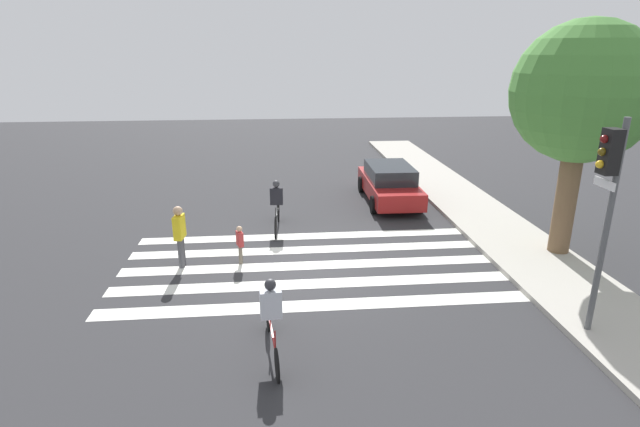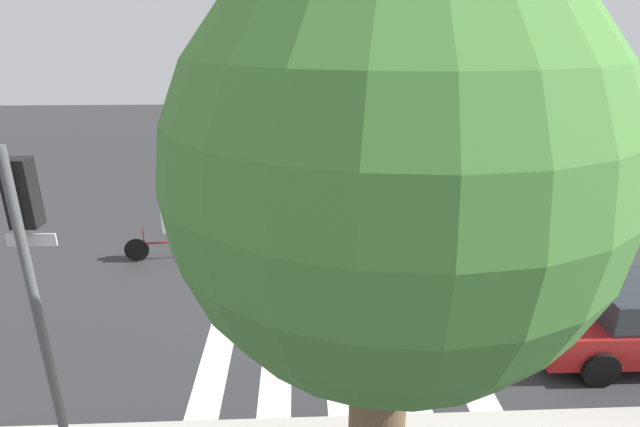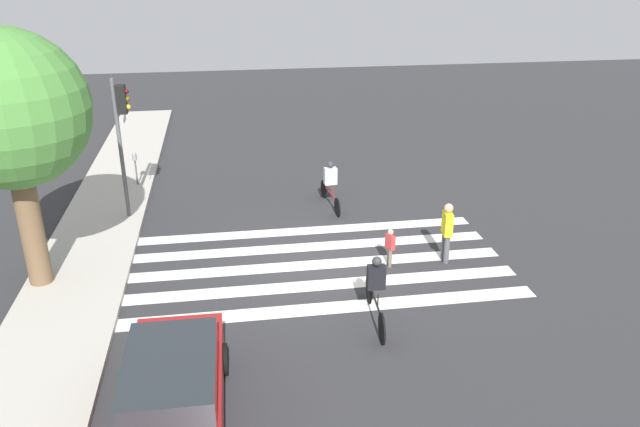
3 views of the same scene
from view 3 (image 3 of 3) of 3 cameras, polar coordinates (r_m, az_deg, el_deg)
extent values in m
plane|color=#2D2D30|center=(16.87, -0.04, -4.69)|extent=(60.00, 60.00, 0.00)
cube|color=#ADA89E|center=(17.15, -21.26, -5.67)|extent=(36.00, 2.50, 0.14)
cube|color=silver|center=(14.96, 1.29, -8.60)|extent=(0.53, 10.00, 0.01)
cube|color=silver|center=(15.91, 0.58, -6.52)|extent=(0.53, 10.00, 0.01)
cube|color=silver|center=(16.87, -0.04, -4.68)|extent=(0.53, 10.00, 0.01)
cube|color=silver|center=(17.85, -0.59, -3.04)|extent=(0.53, 10.00, 0.01)
cube|color=silver|center=(18.85, -1.08, -1.57)|extent=(0.53, 10.00, 0.01)
cylinder|color=#515456|center=(19.79, -17.73, 5.37)|extent=(0.12, 0.12, 4.43)
cube|color=black|center=(19.37, -17.68, 9.92)|extent=(0.32, 0.26, 0.84)
cube|color=silver|center=(19.50, -17.47, 8.20)|extent=(0.60, 0.02, 0.16)
sphere|color=#590F0F|center=(19.29, -17.29, 10.62)|extent=(0.15, 0.15, 0.15)
sphere|color=#59470F|center=(19.34, -17.21, 9.96)|extent=(0.15, 0.15, 0.15)
sphere|color=gold|center=(19.39, -17.13, 9.29)|extent=(0.15, 0.15, 0.15)
cylinder|color=#515456|center=(23.00, -16.43, 3.47)|extent=(0.06, 0.06, 1.04)
cylinder|color=gray|center=(22.81, -16.60, 4.96)|extent=(0.15, 0.15, 0.22)
sphere|color=gray|center=(22.78, -16.63, 5.22)|extent=(0.14, 0.14, 0.14)
cylinder|color=brown|center=(16.67, -24.86, -1.30)|extent=(0.56, 0.56, 3.17)
sphere|color=#478438|center=(15.80, -26.64, 8.51)|extent=(3.64, 3.64, 3.64)
cylinder|color=#4C4C51|center=(17.14, 11.50, -3.23)|extent=(0.15, 0.15, 0.80)
cylinder|color=#4C4C51|center=(17.32, 11.27, -2.92)|extent=(0.15, 0.15, 0.80)
cube|color=yellow|center=(16.93, 11.57, -0.89)|extent=(0.49, 0.27, 0.63)
sphere|color=tan|center=(16.76, 11.69, 0.49)|extent=(0.25, 0.25, 0.25)
cylinder|color=#6B6051|center=(16.75, 6.42, -4.09)|extent=(0.10, 0.10, 0.51)
cylinder|color=#6B6051|center=(16.87, 6.31, -3.88)|extent=(0.10, 0.10, 0.51)
cube|color=#B73333|center=(16.61, 6.43, -2.58)|extent=(0.32, 0.23, 0.40)
sphere|color=tan|center=(16.49, 6.47, -1.70)|extent=(0.16, 0.16, 0.16)
cylinder|color=black|center=(21.27, 0.33, 2.25)|extent=(0.61, 0.10, 0.61)
cylinder|color=black|center=(19.76, 1.60, 0.57)|extent=(0.61, 0.10, 0.61)
cube|color=maroon|center=(20.45, 0.95, 1.88)|extent=(1.44, 0.18, 0.04)
cylinder|color=maroon|center=(20.13, 1.18, 2.01)|extent=(0.03, 0.03, 0.32)
cylinder|color=maroon|center=(20.95, 0.48, 2.99)|extent=(0.03, 0.03, 0.40)
cube|color=silver|center=(20.24, 0.96, 3.45)|extent=(0.28, 0.42, 0.55)
sphere|color=#333338|center=(20.11, 0.97, 4.51)|extent=(0.22, 0.22, 0.22)
cylinder|color=black|center=(15.06, 4.49, -6.90)|extent=(0.70, 0.08, 0.70)
cylinder|color=black|center=(13.64, 5.68, -10.43)|extent=(0.70, 0.08, 0.70)
cube|color=black|center=(14.25, 5.08, -7.92)|extent=(1.44, 0.12, 0.04)
cylinder|color=black|center=(13.91, 5.32, -7.97)|extent=(0.03, 0.03, 0.32)
cylinder|color=black|center=(14.69, 4.67, -5.98)|extent=(0.03, 0.03, 0.40)
cube|color=black|center=(13.95, 5.16, -5.82)|extent=(0.26, 0.41, 0.55)
sphere|color=#333338|center=(13.76, 5.22, -4.38)|extent=(0.22, 0.22, 0.22)
cube|color=maroon|center=(11.67, -13.26, -16.28)|extent=(4.56, 1.77, 0.61)
cube|color=#23282D|center=(11.32, -13.53, -14.00)|extent=(2.52, 1.61, 0.55)
cylinder|color=black|center=(13.05, -16.46, -13.30)|extent=(0.64, 0.21, 0.64)
cylinder|color=black|center=(12.88, -8.88, -13.06)|extent=(0.64, 0.21, 0.64)
camera|label=1|loc=(27.40, -2.42, 18.24)|focal=28.00mm
camera|label=2|loc=(17.84, -38.78, 10.95)|focal=28.00mm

